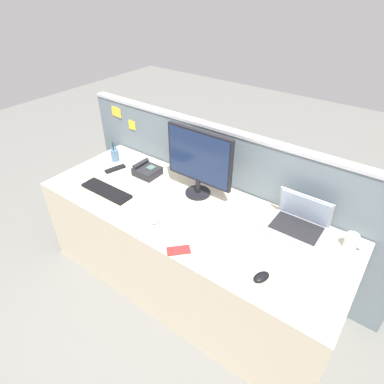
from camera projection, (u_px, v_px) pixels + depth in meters
ground_plane at (188, 281)px, 2.63m from camera, size 10.00×10.00×0.00m
desk at (188, 249)px, 2.42m from camera, size 2.20×0.82×0.73m
cubicle_divider at (222, 196)px, 2.60m from camera, size 2.65×0.08×1.17m
desktop_monitor at (199, 160)px, 2.22m from camera, size 0.51×0.18×0.49m
laptop at (299, 221)px, 2.04m from camera, size 0.34×0.27×0.22m
desk_phone at (147, 171)px, 2.57m from camera, size 0.19×0.17×0.10m
keyboard_main at (106, 191)px, 2.38m from camera, size 0.42×0.13×0.02m
computer_mouse_right_hand at (156, 219)px, 2.11m from camera, size 0.09×0.12×0.03m
computer_mouse_left_hand at (261, 277)px, 1.72m from camera, size 0.09×0.11×0.03m
pen_cup at (115, 155)px, 2.75m from camera, size 0.07×0.07×0.19m
cell_phone_red_case at (179, 250)px, 1.89m from camera, size 0.14×0.15×0.01m
tv_remote at (115, 169)px, 2.65m from camera, size 0.09×0.18×0.02m
coffee_mug at (352, 241)px, 1.89m from camera, size 0.11×0.07×0.10m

